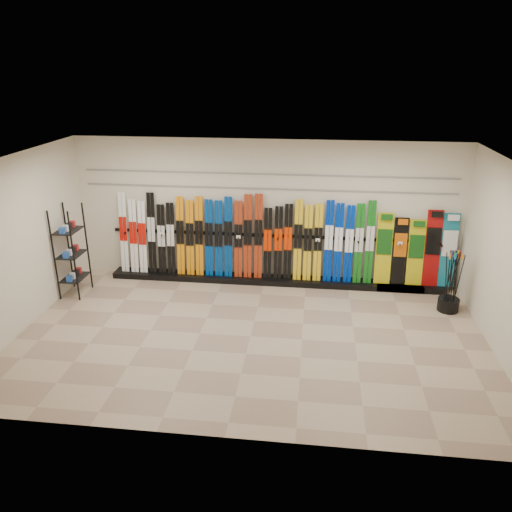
# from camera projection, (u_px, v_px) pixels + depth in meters

# --- Properties ---
(floor) EXTENTS (8.00, 8.00, 0.00)m
(floor) POSITION_uv_depth(u_px,v_px,m) (250.00, 336.00, 8.59)
(floor) COLOR gray
(floor) RESTS_ON ground
(back_wall) EXTENTS (8.00, 0.00, 8.00)m
(back_wall) POSITION_uv_depth(u_px,v_px,m) (266.00, 212.00, 10.36)
(back_wall) COLOR beige
(back_wall) RESTS_ON floor
(left_wall) EXTENTS (0.00, 5.00, 5.00)m
(left_wall) POSITION_uv_depth(u_px,v_px,m) (18.00, 245.00, 8.49)
(left_wall) COLOR beige
(left_wall) RESTS_ON floor
(right_wall) EXTENTS (0.00, 5.00, 5.00)m
(right_wall) POSITION_uv_depth(u_px,v_px,m) (510.00, 267.00, 7.60)
(right_wall) COLOR beige
(right_wall) RESTS_ON floor
(ceiling) EXTENTS (8.00, 8.00, 0.00)m
(ceiling) POSITION_uv_depth(u_px,v_px,m) (250.00, 163.00, 7.50)
(ceiling) COLOR silver
(ceiling) RESTS_ON back_wall
(ski_rack_base) EXTENTS (8.00, 0.40, 0.12)m
(ski_rack_base) POSITION_uv_depth(u_px,v_px,m) (275.00, 280.00, 10.66)
(ski_rack_base) COLOR black
(ski_rack_base) RESTS_ON floor
(skis) EXTENTS (5.38, 0.21, 1.79)m
(skis) POSITION_uv_depth(u_px,v_px,m) (244.00, 239.00, 10.44)
(skis) COLOR white
(skis) RESTS_ON ski_rack_base
(snowboards) EXTENTS (1.60, 0.24, 1.56)m
(snowboards) POSITION_uv_depth(u_px,v_px,m) (417.00, 250.00, 10.12)
(snowboards) COLOR gold
(snowboards) RESTS_ON ski_rack_base
(accessory_rack) EXTENTS (0.40, 0.60, 1.83)m
(accessory_rack) POSITION_uv_depth(u_px,v_px,m) (71.00, 251.00, 9.87)
(accessory_rack) COLOR black
(accessory_rack) RESTS_ON floor
(pole_bin) EXTENTS (0.39, 0.39, 0.25)m
(pole_bin) POSITION_uv_depth(u_px,v_px,m) (448.00, 304.00, 9.45)
(pole_bin) COLOR black
(pole_bin) RESTS_ON floor
(ski_poles) EXTENTS (0.32, 0.28, 1.18)m
(ski_poles) POSITION_uv_depth(u_px,v_px,m) (452.00, 281.00, 9.26)
(ski_poles) COLOR black
(ski_poles) RESTS_ON pole_bin
(slatwall_rail_0) EXTENTS (7.60, 0.02, 0.03)m
(slatwall_rail_0) POSITION_uv_depth(u_px,v_px,m) (266.00, 189.00, 10.16)
(slatwall_rail_0) COLOR gray
(slatwall_rail_0) RESTS_ON back_wall
(slatwall_rail_1) EXTENTS (7.60, 0.02, 0.03)m
(slatwall_rail_1) POSITION_uv_depth(u_px,v_px,m) (266.00, 174.00, 10.05)
(slatwall_rail_1) COLOR gray
(slatwall_rail_1) RESTS_ON back_wall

